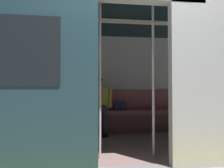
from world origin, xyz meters
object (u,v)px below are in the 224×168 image
at_px(handbag, 120,106).
at_px(grab_pole_far, 153,79).
at_px(bench_seat, 110,115).
at_px(train_car, 115,56).
at_px(person_seated, 99,101).
at_px(book, 85,110).
at_px(grab_pole_door, 100,79).

xyz_separation_m(handbag, grab_pole_far, (-0.15, 1.84, 0.52)).
bearing_deg(bench_seat, train_car, 87.20).
bearing_deg(handbag, person_seated, 10.69).
bearing_deg(book, grab_pole_far, 105.68).
distance_m(grab_pole_door, grab_pole_far, 0.75).
bearing_deg(train_car, bench_seat, -92.80).
relative_size(person_seated, grab_pole_door, 0.56).
height_order(grab_pole_door, grab_pole_far, same).
distance_m(person_seated, book, 0.38).
bearing_deg(bench_seat, book, -6.14).
height_order(train_car, bench_seat, train_car).
xyz_separation_m(bench_seat, book, (0.54, -0.06, 0.13)).
bearing_deg(grab_pole_far, person_seated, -70.47).
bearing_deg(bench_seat, handbag, -170.72).
bearing_deg(grab_pole_far, train_car, -60.71).
xyz_separation_m(train_car, grab_pole_door, (0.32, 0.76, -0.44)).
relative_size(bench_seat, grab_pole_door, 1.50).
bearing_deg(person_seated, handbag, -169.31).
relative_size(handbag, grab_pole_door, 0.12).
relative_size(person_seated, handbag, 4.64).
bearing_deg(grab_pole_door, handbag, -108.00).
bearing_deg(book, bench_seat, 163.23).
xyz_separation_m(handbag, book, (0.76, -0.02, -0.07)).
distance_m(bench_seat, book, 0.56).
height_order(person_seated, book, person_seated).
bearing_deg(grab_pole_door, bench_seat, -101.78).
bearing_deg(bench_seat, grab_pole_far, 101.79).
bearing_deg(person_seated, book, -20.25).
bearing_deg(grab_pole_door, train_car, -113.11).
bearing_deg(train_car, grab_pole_far, 119.29).
relative_size(bench_seat, handbag, 12.43).
bearing_deg(handbag, bench_seat, 9.28).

